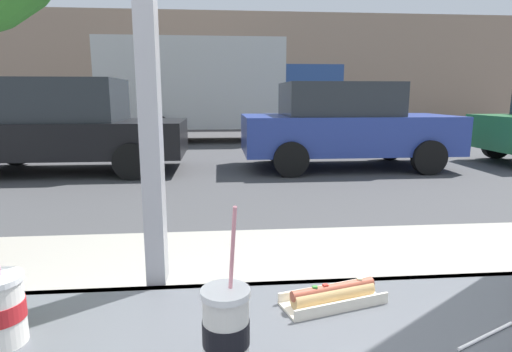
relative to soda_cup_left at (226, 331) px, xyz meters
name	(u,v)px	position (x,y,z in m)	size (l,w,h in m)	color
ground_plane	(211,163)	(-0.18, 8.34, -1.03)	(60.00, 60.00, 0.00)	#424244
sidewalk_strip	(196,305)	(-0.18, 1.94, -0.98)	(16.00, 2.80, 0.10)	#9E998E
building_facade_far	(214,72)	(-0.18, 18.57, 1.46)	(28.00, 1.20, 4.99)	gray
soda_cup_left	(226,331)	(0.00, 0.00, 0.00)	(0.09, 0.09, 0.32)	silver
hotdog_tray_near	(333,295)	(0.26, 0.24, -0.06)	(0.27, 0.16, 0.05)	beige
loose_straw	(486,335)	(0.55, 0.07, -0.08)	(0.01, 0.01, 0.19)	white
parked_car_black	(64,126)	(-2.91, 7.48, -0.15)	(4.41, 2.00, 1.75)	black
parked_car_blue	(344,125)	(2.51, 7.48, -0.17)	(4.15, 2.00, 1.69)	#283D93
box_truck	(216,88)	(-0.07, 12.80, 0.65)	(7.26, 2.44, 3.11)	beige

